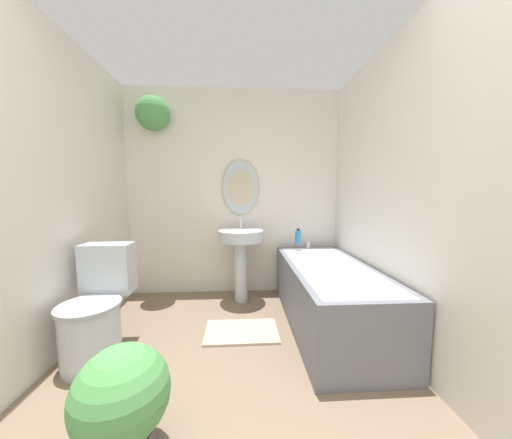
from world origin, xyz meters
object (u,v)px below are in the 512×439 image
object	(u,v)px
pedestal_sink	(241,247)
bathtub	(328,294)
toilet	(97,312)
shampoo_bottle	(298,237)
potted_plant	(123,400)

from	to	relation	value
pedestal_sink	bathtub	size ratio (longest dim) A/B	0.55
toilet	pedestal_sink	bearing A→B (deg)	41.67
bathtub	shampoo_bottle	bearing A→B (deg)	102.25
toilet	pedestal_sink	distance (m)	1.43
toilet	bathtub	distance (m)	1.87
pedestal_sink	bathtub	distance (m)	1.02
shampoo_bottle	bathtub	bearing A→B (deg)	-77.75
pedestal_sink	bathtub	bearing A→B (deg)	-36.18
bathtub	potted_plant	world-z (taller)	bathtub
bathtub	pedestal_sink	bearing A→B (deg)	143.82
pedestal_sink	shampoo_bottle	size ratio (longest dim) A/B	5.30
toilet	potted_plant	bearing A→B (deg)	-55.83
shampoo_bottle	potted_plant	bearing A→B (deg)	-123.57
shampoo_bottle	potted_plant	distance (m)	2.16
shampoo_bottle	potted_plant	world-z (taller)	shampoo_bottle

